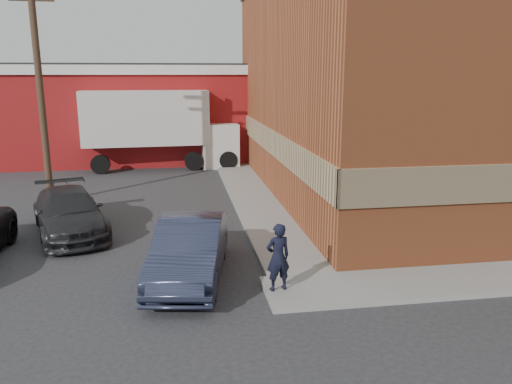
{
  "coord_description": "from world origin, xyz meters",
  "views": [
    {
      "loc": [
        -2.42,
        -11.47,
        5.07
      ],
      "look_at": [
        -0.28,
        1.91,
        1.84
      ],
      "focal_mm": 35.0,
      "sensor_mm": 36.0,
      "label": 1
    }
  ],
  "objects_px": {
    "brick_building": "(431,83)",
    "box_truck": "(162,124)",
    "sedan": "(190,250)",
    "warehouse": "(116,112)",
    "suv_b": "(69,212)",
    "man": "(278,257)",
    "utility_pole": "(39,82)"
  },
  "relations": [
    {
      "from": "box_truck",
      "to": "utility_pole",
      "type": "bearing_deg",
      "value": -124.1
    },
    {
      "from": "brick_building",
      "to": "sedan",
      "type": "relative_size",
      "value": 3.98
    },
    {
      "from": "warehouse",
      "to": "box_truck",
      "type": "xyz_separation_m",
      "value": [
        2.82,
        -3.97,
        -0.39
      ]
    },
    {
      "from": "utility_pole",
      "to": "man",
      "type": "xyz_separation_m",
      "value": [
        7.3,
        -9.82,
        -3.82
      ]
    },
    {
      "from": "warehouse",
      "to": "sedan",
      "type": "height_order",
      "value": "warehouse"
    },
    {
      "from": "man",
      "to": "sedan",
      "type": "bearing_deg",
      "value": -45.55
    },
    {
      "from": "utility_pole",
      "to": "suv_b",
      "type": "distance_m",
      "value": 6.06
    },
    {
      "from": "brick_building",
      "to": "box_truck",
      "type": "xyz_separation_m",
      "value": [
        -11.68,
        7.04,
        -2.26
      ]
    },
    {
      "from": "utility_pole",
      "to": "suv_b",
      "type": "height_order",
      "value": "utility_pole"
    },
    {
      "from": "man",
      "to": "box_truck",
      "type": "relative_size",
      "value": 0.19
    },
    {
      "from": "man",
      "to": "sedan",
      "type": "xyz_separation_m",
      "value": [
        -1.99,
        1.32,
        -0.17
      ]
    },
    {
      "from": "utility_pole",
      "to": "box_truck",
      "type": "distance_m",
      "value": 8.58
    },
    {
      "from": "suv_b",
      "to": "man",
      "type": "bearing_deg",
      "value": -62.02
    },
    {
      "from": "warehouse",
      "to": "utility_pole",
      "type": "xyz_separation_m",
      "value": [
        -1.5,
        -11.0,
        1.93
      ]
    },
    {
      "from": "utility_pole",
      "to": "sedan",
      "type": "xyz_separation_m",
      "value": [
        5.31,
        -8.5,
        -3.99
      ]
    },
    {
      "from": "brick_building",
      "to": "utility_pole",
      "type": "xyz_separation_m",
      "value": [
        -16.0,
        0.0,
        0.06
      ]
    },
    {
      "from": "brick_building",
      "to": "warehouse",
      "type": "distance_m",
      "value": 18.3
    },
    {
      "from": "warehouse",
      "to": "sedan",
      "type": "xyz_separation_m",
      "value": [
        3.81,
        -19.5,
        -2.06
      ]
    },
    {
      "from": "suv_b",
      "to": "box_truck",
      "type": "bearing_deg",
      "value": 58.51
    },
    {
      "from": "brick_building",
      "to": "man",
      "type": "xyz_separation_m",
      "value": [
        -8.7,
        -9.82,
        -3.75
      ]
    },
    {
      "from": "sedan",
      "to": "box_truck",
      "type": "height_order",
      "value": "box_truck"
    },
    {
      "from": "brick_building",
      "to": "box_truck",
      "type": "bearing_deg",
      "value": 148.92
    },
    {
      "from": "sedan",
      "to": "suv_b",
      "type": "height_order",
      "value": "sedan"
    },
    {
      "from": "man",
      "to": "suv_b",
      "type": "relative_size",
      "value": 0.33
    },
    {
      "from": "warehouse",
      "to": "utility_pole",
      "type": "bearing_deg",
      "value": -97.77
    },
    {
      "from": "warehouse",
      "to": "sedan",
      "type": "distance_m",
      "value": 19.97
    },
    {
      "from": "brick_building",
      "to": "sedan",
      "type": "height_order",
      "value": "brick_building"
    },
    {
      "from": "sedan",
      "to": "warehouse",
      "type": "bearing_deg",
      "value": 110.74
    },
    {
      "from": "warehouse",
      "to": "suv_b",
      "type": "height_order",
      "value": "warehouse"
    },
    {
      "from": "sedan",
      "to": "suv_b",
      "type": "bearing_deg",
      "value": 140.94
    },
    {
      "from": "brick_building",
      "to": "man",
      "type": "distance_m",
      "value": 13.64
    },
    {
      "from": "sedan",
      "to": "box_truck",
      "type": "relative_size",
      "value": 0.53
    }
  ]
}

